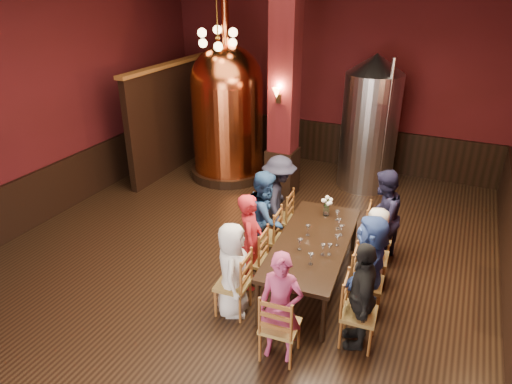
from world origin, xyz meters
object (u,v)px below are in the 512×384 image
at_px(copper_kettle, 228,111).
at_px(dining_table, 313,244).
at_px(rose_vase, 327,203).
at_px(steel_vessel, 370,123).
at_px(person_1, 250,241).
at_px(person_0, 232,270).
at_px(person_2, 266,218).

bearing_deg(copper_kettle, dining_table, -45.87).
relative_size(dining_table, rose_vase, 7.48).
xyz_separation_m(steel_vessel, rose_vase, (0.03, -3.10, -0.46)).
bearing_deg(dining_table, person_1, -158.78).
xyz_separation_m(person_0, rose_vase, (0.71, 1.89, 0.28)).
bearing_deg(person_2, person_1, 172.65).
relative_size(dining_table, person_1, 1.65).
bearing_deg(person_0, rose_vase, -42.29).
bearing_deg(steel_vessel, dining_table, -88.67).
bearing_deg(rose_vase, person_0, -110.69).
distance_m(person_2, copper_kettle, 3.73).
xyz_separation_m(dining_table, copper_kettle, (-3.08, 3.18, 0.84)).
height_order(person_0, rose_vase, person_0).
bearing_deg(steel_vessel, person_2, -102.07).
relative_size(person_2, steel_vessel, 0.55).
xyz_separation_m(dining_table, person_0, (-0.77, -1.06, -0.00)).
relative_size(dining_table, copper_kettle, 0.59).
distance_m(dining_table, person_0, 1.31).
xyz_separation_m(dining_table, person_2, (-0.87, 0.26, 0.10)).
height_order(dining_table, rose_vase, rose_vase).
height_order(person_1, copper_kettle, copper_kettle).
distance_m(copper_kettle, rose_vase, 3.87).
bearing_deg(person_0, copper_kettle, 6.99).
height_order(person_1, person_2, person_2).
xyz_separation_m(person_0, person_1, (-0.05, 0.67, 0.06)).
bearing_deg(person_1, person_2, -13.37).
xyz_separation_m(person_2, copper_kettle, (-2.21, 2.91, 0.73)).
distance_m(person_2, steel_vessel, 3.79).
distance_m(dining_table, person_1, 0.91).
bearing_deg(copper_kettle, person_2, -52.82).
distance_m(person_0, rose_vase, 2.03).
xyz_separation_m(person_0, steel_vessel, (0.68, 4.98, 0.74)).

